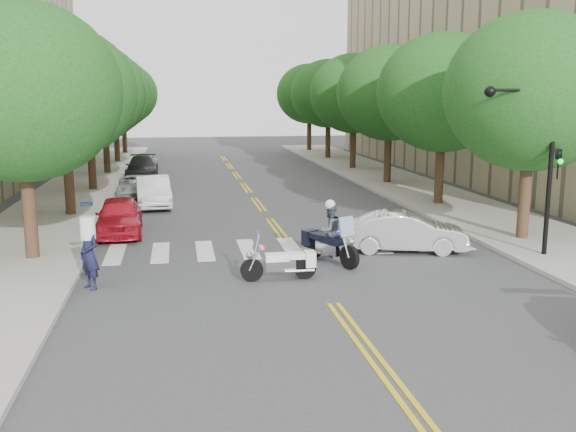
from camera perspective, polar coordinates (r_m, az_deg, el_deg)
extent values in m
plane|color=#38383A|center=(17.20, 4.03, -7.79)|extent=(140.00, 140.00, 0.00)
cube|color=#9E9991|center=(38.61, -17.95, 2.19)|extent=(5.00, 60.00, 0.15)
cube|color=#9E9991|center=(40.50, 9.72, 2.93)|extent=(5.00, 60.00, 0.15)
cylinder|color=#382316|center=(22.68, -21.99, 0.31)|extent=(0.44, 0.44, 3.32)
ellipsoid|color=#164C15|center=(22.37, -22.69, 10.20)|extent=(6.40, 6.40, 5.76)
cylinder|color=#382316|center=(30.46, -18.89, 2.99)|extent=(0.44, 0.44, 3.32)
ellipsoid|color=#164C15|center=(30.22, -19.34, 10.34)|extent=(6.40, 6.40, 5.76)
cylinder|color=#382316|center=(38.33, -17.05, 4.57)|extent=(0.44, 0.44, 3.32)
ellipsoid|color=#164C15|center=(38.14, -17.38, 10.41)|extent=(6.40, 6.40, 5.76)
cylinder|color=#382316|center=(46.24, -15.84, 5.61)|extent=(0.44, 0.44, 3.32)
ellipsoid|color=#164C15|center=(46.09, -16.09, 10.44)|extent=(6.40, 6.40, 5.76)
cylinder|color=#382316|center=(54.18, -14.98, 6.34)|extent=(0.44, 0.44, 3.32)
ellipsoid|color=#164C15|center=(54.05, -15.18, 10.47)|extent=(6.40, 6.40, 5.76)
cylinder|color=#382316|center=(62.14, -14.33, 6.89)|extent=(0.44, 0.44, 3.32)
ellipsoid|color=#164C15|center=(62.02, -14.50, 10.48)|extent=(6.40, 6.40, 5.76)
cylinder|color=#382316|center=(25.56, 20.28, 1.52)|extent=(0.44, 0.44, 3.32)
ellipsoid|color=#164C15|center=(25.28, 20.85, 10.29)|extent=(6.40, 6.40, 5.76)
cylinder|color=#382316|center=(32.66, 13.30, 3.76)|extent=(0.44, 0.44, 3.32)
ellipsoid|color=#164C15|center=(32.44, 13.60, 10.62)|extent=(6.40, 6.40, 5.76)
cylinder|color=#382316|center=(40.10, 8.85, 5.16)|extent=(0.44, 0.44, 3.32)
ellipsoid|color=#164C15|center=(39.92, 9.01, 10.75)|extent=(6.40, 6.40, 5.76)
cylinder|color=#382316|center=(47.72, 5.79, 6.10)|extent=(0.44, 0.44, 3.32)
ellipsoid|color=#164C15|center=(47.57, 5.88, 10.79)|extent=(6.40, 6.40, 5.76)
cylinder|color=#382316|center=(55.45, 3.57, 6.77)|extent=(0.44, 0.44, 3.32)
ellipsoid|color=#164C15|center=(55.32, 3.62, 10.81)|extent=(6.40, 6.40, 5.76)
cylinder|color=#382316|center=(63.24, 1.89, 7.27)|extent=(0.44, 0.44, 3.32)
ellipsoid|color=#164C15|center=(63.13, 1.91, 10.81)|extent=(6.40, 6.40, 5.76)
cylinder|color=black|center=(22.96, 22.28, 3.79)|extent=(0.16, 0.16, 6.00)
cylinder|color=black|center=(22.21, 20.09, 10.46)|extent=(2.40, 0.10, 0.10)
sphere|color=black|center=(21.69, 17.52, 10.49)|extent=(0.36, 0.36, 0.36)
imported|color=black|center=(23.07, 22.85, 4.28)|extent=(0.16, 0.20, 1.00)
sphere|color=#0CCC26|center=(22.93, 23.06, 4.48)|extent=(0.18, 0.18, 0.18)
cylinder|color=black|center=(20.44, 5.48, -3.68)|extent=(0.50, 0.76, 0.77)
cylinder|color=black|center=(21.77, 2.25, -2.74)|extent=(0.54, 0.78, 0.77)
cube|color=silver|center=(21.11, 3.72, -2.84)|extent=(0.79, 1.08, 0.36)
cube|color=black|center=(20.96, 3.93, -2.14)|extent=(0.73, 0.90, 0.25)
cube|color=black|center=(21.42, 2.83, -1.79)|extent=(0.69, 0.76, 0.18)
cube|color=black|center=(21.83, 1.97, -1.91)|extent=(0.60, 0.53, 0.51)
cube|color=#8C99A5|center=(20.33, 5.25, -0.93)|extent=(0.59, 0.42, 0.62)
cube|color=red|center=(20.60, 5.16, -1.35)|extent=(0.15, 0.15, 0.09)
cube|color=#0C26E5|center=(20.42, 4.59, -1.45)|extent=(0.15, 0.15, 0.09)
imported|color=#474C56|center=(20.98, 3.74, -1.28)|extent=(1.08, 1.00, 1.79)
sphere|color=silver|center=(20.82, 3.77, 1.00)|extent=(0.34, 0.34, 0.34)
cylinder|color=black|center=(19.09, -3.23, -4.83)|extent=(0.68, 0.15, 0.68)
cylinder|color=black|center=(19.35, 1.50, -4.60)|extent=(0.69, 0.19, 0.68)
cube|color=silver|center=(19.18, -0.70, -4.39)|extent=(0.91, 0.34, 0.32)
cube|color=white|center=(19.10, -1.00, -3.68)|extent=(0.71, 0.37, 0.22)
cube|color=white|center=(19.19, 0.62, -3.55)|extent=(0.56, 0.41, 0.16)
cube|color=white|center=(19.32, 1.94, -3.83)|extent=(0.31, 0.45, 0.45)
cube|color=#8C99A5|center=(18.89, -2.87, -2.29)|extent=(0.16, 0.50, 0.55)
cube|color=red|center=(18.84, -2.30, -2.88)|extent=(0.10, 0.10, 0.08)
cube|color=#0C26E5|center=(19.07, -2.41, -2.72)|extent=(0.10, 0.10, 0.08)
imported|color=black|center=(19.01, -17.25, -3.29)|extent=(0.83, 0.88, 2.02)
imported|color=silver|center=(22.96, 10.39, -1.40)|extent=(4.49, 2.48, 1.40)
imported|color=#B41323|center=(26.21, -14.76, 0.00)|extent=(1.92, 4.40, 1.47)
imported|color=white|center=(32.42, -11.89, 2.14)|extent=(1.95, 4.65, 1.50)
imported|color=#B3B4BB|center=(36.06, -13.44, 2.62)|extent=(2.01, 4.08, 1.11)
imported|color=black|center=(43.60, -12.84, 4.23)|extent=(2.11, 5.05, 1.46)
imported|color=#A9AAAF|center=(48.53, -12.55, 4.79)|extent=(1.84, 3.98, 1.32)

